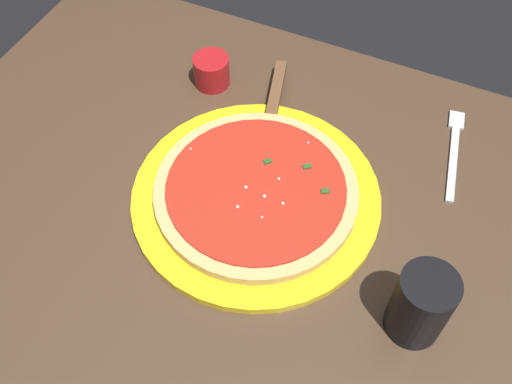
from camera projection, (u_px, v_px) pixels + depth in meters
The scene contains 7 objects.
restaurant_table at pixel (260, 272), 0.97m from camera, with size 1.14×0.82×0.78m.
serving_plate at pixel (256, 197), 0.88m from camera, with size 0.37×0.37×0.01m, color yellow.
pizza at pixel (256, 191), 0.87m from camera, with size 0.30×0.30×0.02m.
pizza_server at pixel (273, 108), 0.97m from camera, with size 0.10×0.22×0.01m.
cup_tall_drink at pixel (421, 305), 0.72m from camera, with size 0.07×0.07×0.11m, color black.
cup_small_sauce at pixel (212, 71), 1.01m from camera, with size 0.06×0.06×0.05m, color #B2191E.
fork at pixel (454, 149), 0.94m from camera, with size 0.05×0.19×0.00m.
Camera 1 is at (0.19, -0.42, 1.50)m, focal length 41.93 mm.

